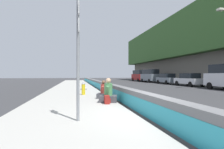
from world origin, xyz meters
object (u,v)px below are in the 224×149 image
Objects in this scene: seated_person_middle at (104,93)px; parked_car_fourth at (189,80)px; route_sign_post at (78,51)px; seated_person_foreground at (108,94)px; parked_car_midline at (167,79)px; backpack at (107,100)px; parked_car_far at (150,76)px; parked_car_farther at (139,75)px; fire_hydrant at (83,88)px.

parked_car_fourth is at bearing -51.24° from seated_person_middle.
route_sign_post is at bearing 162.28° from seated_person_middle.
seated_person_foreground is 0.26× the size of parked_car_midline.
parked_car_midline is (18.14, -13.22, 0.53)m from backpack.
parked_car_far reaches higher than seated_person_foreground.
parked_car_fourth is at bearing -179.30° from parked_car_farther.
parked_car_fourth is at bearing -179.10° from parked_car_far.
parked_car_far reaches higher than fire_hydrant.
parked_car_midline is at bearing -38.98° from seated_person_middle.
seated_person_middle is 0.20× the size of parked_car_farther.
seated_person_foreground is 0.27× the size of parked_car_fourth.
fire_hydrant is at bearing 152.06° from parked_car_farther.
fire_hydrant is at bearing 120.80° from parked_car_fourth.
seated_person_middle is 0.23× the size of parked_car_midline.
backpack is 0.09× the size of parked_car_fourth.
backpack is at bearing -26.09° from route_sign_post.
route_sign_post is at bearing 152.10° from parked_car_far.
parked_car_farther is at bearing -27.94° from fire_hydrant.
parked_car_midline is (20.96, -14.59, -1.35)m from route_sign_post.
fire_hydrant is at bearing 145.60° from parked_car_far.
backpack is (-2.01, 0.16, -0.13)m from seated_person_middle.
seated_person_foreground is 0.64m from backpack.
route_sign_post reaches higher than seated_person_foreground.
parked_car_midline is at bearing -179.10° from parked_car_far.
seated_person_middle is (1.42, 0.01, -0.05)m from seated_person_foreground.
fire_hydrant is at bearing 27.06° from seated_person_middle.
route_sign_post is 0.79× the size of parked_car_midline.
parked_car_farther is at bearing 0.31° from parked_car_far.
parked_car_farther is (5.90, 0.03, 0.00)m from parked_car_far.
fire_hydrant is 4.20m from backpack.
parked_car_far is at bearing -34.40° from fire_hydrant.
backpack is at bearing 163.77° from seated_person_foreground.
route_sign_post is 21.30m from parked_car_fourth.
route_sign_post is 0.80× the size of parked_car_fourth.
route_sign_post is 5.36m from seated_person_middle.
backpack is 0.08× the size of parked_car_farther.
seated_person_middle is 2.02m from backpack.
parked_car_midline is at bearing -34.85° from route_sign_post.
parked_car_fourth is at bearing -59.20° from fire_hydrant.
seated_person_middle is at bearing 128.76° from parked_car_fourth.
parked_car_farther is at bearing -24.42° from seated_person_middle.
parked_car_farther is (33.28, -14.46, -0.86)m from route_sign_post.
parked_car_midline reaches higher than backpack.
fire_hydrant is 29.85m from parked_car_farther.
parked_car_midline is at bearing -179.38° from parked_car_farther.
parked_car_fourth is 5.58m from parked_car_midline.
seated_person_middle is at bearing -152.94° from fire_hydrant.
route_sign_post reaches higher than parked_car_far.
backpack is (2.82, -1.38, -1.88)m from route_sign_post.
seated_person_foreground is 3.00× the size of backpack.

